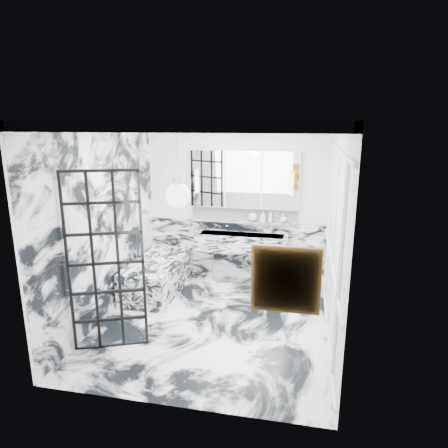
% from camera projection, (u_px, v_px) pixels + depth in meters
% --- Properties ---
extents(floor, '(3.60, 3.60, 0.00)m').
position_uv_depth(floor, '(214.00, 321.00, 5.74)').
color(floor, white).
rests_on(floor, ground).
extents(ceiling, '(3.60, 3.60, 0.00)m').
position_uv_depth(ceiling, '(212.00, 121.00, 5.04)').
color(ceiling, white).
rests_on(ceiling, wall_back).
extents(wall_back, '(3.60, 0.00, 3.60)m').
position_uv_depth(wall_back, '(236.00, 202.00, 7.10)').
color(wall_back, white).
rests_on(wall_back, floor).
extents(wall_front, '(3.60, 0.00, 3.60)m').
position_uv_depth(wall_front, '(169.00, 277.00, 3.68)').
color(wall_front, white).
rests_on(wall_front, floor).
extents(wall_left, '(0.00, 3.60, 3.60)m').
position_uv_depth(wall_left, '(104.00, 222.00, 5.70)').
color(wall_left, white).
rests_on(wall_left, floor).
extents(wall_right, '(0.00, 3.60, 3.60)m').
position_uv_depth(wall_right, '(335.00, 234.00, 5.08)').
color(wall_right, white).
rests_on(wall_right, floor).
extents(marble_clad_back, '(3.18, 0.05, 1.05)m').
position_uv_depth(marble_clad_back, '(235.00, 249.00, 7.29)').
color(marble_clad_back, white).
rests_on(marble_clad_back, floor).
extents(marble_clad_left, '(0.02, 3.56, 2.68)m').
position_uv_depth(marble_clad_left, '(105.00, 226.00, 5.71)').
color(marble_clad_left, white).
rests_on(marble_clad_left, floor).
extents(panel_molding, '(0.03, 3.40, 2.30)m').
position_uv_depth(panel_molding, '(333.00, 242.00, 5.11)').
color(panel_molding, white).
rests_on(panel_molding, floor).
extents(soap_bottle_a, '(0.09, 0.09, 0.21)m').
position_uv_depth(soap_bottle_a, '(270.00, 216.00, 6.94)').
color(soap_bottle_a, '#8C5919').
rests_on(soap_bottle_a, ledge).
extents(soap_bottle_b, '(0.09, 0.09, 0.19)m').
position_uv_depth(soap_bottle_b, '(263.00, 216.00, 6.97)').
color(soap_bottle_b, '#4C4C51').
rests_on(soap_bottle_b, ledge).
extents(soap_bottle_c, '(0.14, 0.14, 0.15)m').
position_uv_depth(soap_bottle_c, '(283.00, 218.00, 6.91)').
color(soap_bottle_c, silver).
rests_on(soap_bottle_c, ledge).
extents(face_pot, '(0.16, 0.16, 0.16)m').
position_uv_depth(face_pot, '(253.00, 217.00, 7.01)').
color(face_pot, white).
rests_on(face_pot, ledge).
extents(amber_bottle, '(0.04, 0.04, 0.10)m').
position_uv_depth(amber_bottle, '(262.00, 219.00, 6.98)').
color(amber_bottle, '#8C5919').
rests_on(amber_bottle, ledge).
extents(flower_vase, '(0.08, 0.08, 0.12)m').
position_uv_depth(flower_vase, '(160.00, 269.00, 6.08)').
color(flower_vase, silver).
rests_on(flower_vase, bathtub).
extents(crittall_door, '(0.83, 0.36, 2.25)m').
position_uv_depth(crittall_door, '(106.00, 263.00, 4.84)').
color(crittall_door, black).
rests_on(crittall_door, floor).
extents(artwork, '(0.51, 0.05, 0.51)m').
position_uv_depth(artwork, '(286.00, 280.00, 3.50)').
color(artwork, orange).
rests_on(artwork, wall_front).
extents(pendant_light, '(0.25, 0.25, 0.25)m').
position_uv_depth(pendant_light, '(178.00, 195.00, 3.99)').
color(pendant_light, white).
rests_on(pendant_light, ceiling).
extents(trough_sink, '(1.60, 0.45, 0.30)m').
position_uv_depth(trough_sink, '(242.00, 242.00, 7.00)').
color(trough_sink, silver).
rests_on(trough_sink, wall_back).
extents(ledge, '(1.90, 0.14, 0.04)m').
position_uv_depth(ledge, '(243.00, 221.00, 7.08)').
color(ledge, silver).
rests_on(ledge, wall_back).
extents(subway_tile, '(1.90, 0.03, 0.23)m').
position_uv_depth(subway_tile, '(244.00, 213.00, 7.10)').
color(subway_tile, white).
rests_on(subway_tile, wall_back).
extents(mirror_cabinet, '(1.90, 0.16, 1.00)m').
position_uv_depth(mirror_cabinet, '(244.00, 179.00, 6.89)').
color(mirror_cabinet, white).
rests_on(mirror_cabinet, wall_back).
extents(sconce_left, '(0.07, 0.07, 0.40)m').
position_uv_depth(sconce_left, '(197.00, 181.00, 6.97)').
color(sconce_left, white).
rests_on(sconce_left, mirror_cabinet).
extents(sconce_right, '(0.07, 0.07, 0.40)m').
position_uv_depth(sconce_right, '(292.00, 184.00, 6.65)').
color(sconce_right, white).
rests_on(sconce_right, mirror_cabinet).
extents(bathtub, '(0.75, 1.65, 0.55)m').
position_uv_depth(bathtub, '(158.00, 275.00, 6.75)').
color(bathtub, silver).
rests_on(bathtub, floor).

